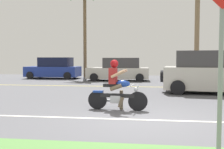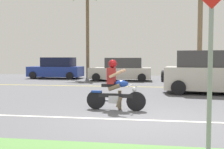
% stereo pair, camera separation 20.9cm
% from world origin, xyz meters
% --- Properties ---
extents(ground, '(56.00, 30.00, 0.04)m').
position_xyz_m(ground, '(0.00, 3.00, -0.02)').
color(ground, '#545459').
extents(lane_line_near, '(50.40, 0.12, 0.01)m').
position_xyz_m(lane_line_near, '(0.00, -0.01, 0.00)').
color(lane_line_near, silver).
rests_on(lane_line_near, ground).
extents(lane_line_far, '(50.40, 0.12, 0.01)m').
position_xyz_m(lane_line_far, '(0.00, 8.11, 0.00)').
color(lane_line_far, yellow).
rests_on(lane_line_far, ground).
extents(motorcyclist, '(1.86, 0.61, 1.56)m').
position_xyz_m(motorcyclist, '(-0.91, 1.24, 0.66)').
color(motorcyclist, black).
rests_on(motorcyclist, ground).
extents(suv_nearby, '(4.85, 2.73, 1.93)m').
position_xyz_m(suv_nearby, '(3.03, 5.83, 0.94)').
color(suv_nearby, beige).
rests_on(suv_nearby, ground).
extents(parked_car_0, '(4.18, 2.13, 1.65)m').
position_xyz_m(parked_car_0, '(-7.33, 13.53, 0.76)').
color(parked_car_0, navy).
rests_on(parked_car_0, ground).
extents(parked_car_1, '(4.38, 1.92, 1.62)m').
position_xyz_m(parked_car_1, '(-2.04, 12.15, 0.75)').
color(parked_car_1, beige).
rests_on(parked_car_1, ground).
extents(parked_car_2, '(4.15, 2.01, 1.64)m').
position_xyz_m(parked_car_2, '(3.44, 11.83, 0.76)').
color(parked_car_2, '#8C939E').
rests_on(parked_car_2, ground).
extents(street_sign, '(0.62, 0.06, 2.84)m').
position_xyz_m(street_sign, '(0.96, -3.41, 1.72)').
color(street_sign, gray).
rests_on(street_sign, ground).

